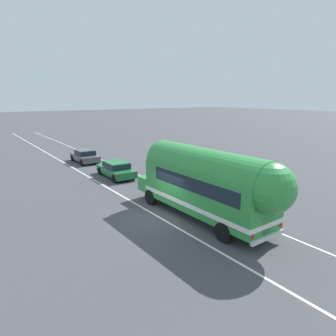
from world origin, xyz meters
TOP-DOWN VIEW (x-y plane):
  - ground_plane at (0.00, 0.00)m, footprint 300.00×300.00m
  - lane_markings at (1.82, 12.00)m, footprint 4.08×80.00m
  - painted_bus at (1.99, -1.90)m, footprint 2.71×11.04m
  - car_lead at (2.04, 10.03)m, footprint 2.12×4.72m
  - car_second at (1.99, 17.61)m, footprint 1.99×4.31m

SIDE VIEW (x-z plane):
  - ground_plane at x=0.00m, z-range 0.00..0.00m
  - lane_markings at x=1.82m, z-range 0.00..0.01m
  - car_second at x=1.99m, z-range 0.04..1.41m
  - car_lead at x=2.04m, z-range 0.06..1.43m
  - painted_bus at x=1.99m, z-range 0.24..4.37m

